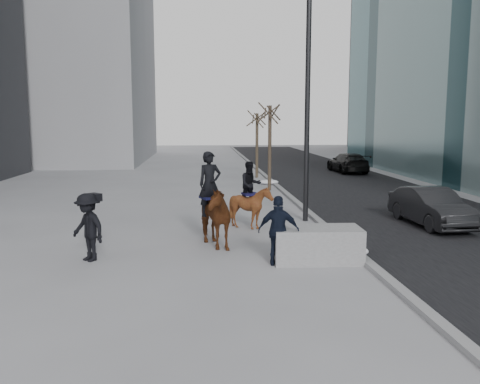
{
  "coord_description": "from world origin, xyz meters",
  "views": [
    {
      "loc": [
        -1.16,
        -13.55,
        3.6
      ],
      "look_at": [
        0.0,
        1.2,
        1.5
      ],
      "focal_mm": 38.0,
      "sensor_mm": 36.0,
      "label": 1
    }
  ],
  "objects": [
    {
      "name": "tree_far",
      "position": [
        2.4,
        18.12,
        2.23
      ],
      "size": [
        1.2,
        1.2,
        4.47
      ],
      "primitive_type": null,
      "color": "#342A1E",
      "rests_on": "ground"
    },
    {
      "name": "tree_near",
      "position": [
        2.4,
        12.26,
        2.41
      ],
      "size": [
        1.2,
        1.2,
        4.82
      ],
      "primitive_type": null,
      "color": "#33241E",
      "rests_on": "ground"
    },
    {
      "name": "camera_crew",
      "position": [
        -4.05,
        -0.54,
        0.89
      ],
      "size": [
        1.28,
        1.25,
        1.75
      ],
      "color": "black",
      "rests_on": "ground"
    },
    {
      "name": "planter",
      "position": [
        1.8,
        -1.08,
        0.44
      ],
      "size": [
        2.26,
        1.2,
        0.89
      ],
      "primitive_type": "cube",
      "rotation": [
        0.0,
        0.0,
        -0.04
      ],
      "color": "#949497",
      "rests_on": "ground"
    },
    {
      "name": "ground",
      "position": [
        0.0,
        0.0,
        0.0
      ],
      "size": [
        120.0,
        120.0,
        0.0
      ],
      "primitive_type": "plane",
      "color": "gray",
      "rests_on": "ground"
    },
    {
      "name": "snow_piles",
      "position": [
        2.7,
        6.13,
        0.14
      ],
      "size": [
        1.16,
        16.03,
        0.3
      ],
      "color": "white",
      "rests_on": "ground"
    },
    {
      "name": "curb",
      "position": [
        3.0,
        10.0,
        0.06
      ],
      "size": [
        0.25,
        90.0,
        0.12
      ],
      "primitive_type": "cube",
      "color": "gray",
      "rests_on": "ground"
    },
    {
      "name": "road",
      "position": [
        7.0,
        10.0,
        0.01
      ],
      "size": [
        8.0,
        90.0,
        0.01
      ],
      "primitive_type": "cube",
      "color": "black",
      "rests_on": "ground"
    },
    {
      "name": "car_near",
      "position": [
        6.72,
        3.02,
        0.65
      ],
      "size": [
        1.63,
        4.04,
        1.3
      ],
      "primitive_type": "imported",
      "rotation": [
        0.0,
        0.0,
        0.06
      ],
      "color": "black",
      "rests_on": "ground"
    },
    {
      "name": "mounted_left",
      "position": [
        -0.89,
        0.73,
        1.01
      ],
      "size": [
        1.66,
        2.31,
        2.72
      ],
      "color": "#471E0E",
      "rests_on": "ground"
    },
    {
      "name": "feeder",
      "position": [
        0.76,
        -1.34,
        0.88
      ],
      "size": [
        1.09,
        0.96,
        1.75
      ],
      "color": "black",
      "rests_on": "ground"
    },
    {
      "name": "mounted_right",
      "position": [
        0.5,
        3.02,
        0.9
      ],
      "size": [
        1.42,
        1.54,
        2.24
      ],
      "color": "#4C1A0F",
      "rests_on": "ground"
    },
    {
      "name": "car_far",
      "position": [
        9.05,
        20.86,
        0.68
      ],
      "size": [
        2.06,
        4.75,
        1.36
      ],
      "primitive_type": "imported",
      "rotation": [
        0.0,
        0.0,
        3.17
      ],
      "color": "black",
      "rests_on": "ground"
    },
    {
      "name": "lamppost",
      "position": [
        2.6,
        4.1,
        4.99
      ],
      "size": [
        0.25,
        1.31,
        9.09
      ],
      "color": "black",
      "rests_on": "ground"
    }
  ]
}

